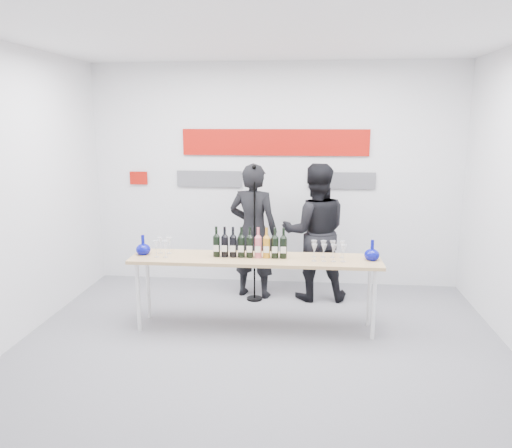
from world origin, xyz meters
name	(u,v)px	position (x,y,z in m)	size (l,w,h in m)	color
ground	(261,342)	(0.00, 0.00, 0.00)	(5.00, 5.00, 0.00)	slate
back_wall	(275,176)	(0.00, 2.00, 1.50)	(5.00, 0.04, 3.00)	silver
signage	(271,153)	(-0.06, 1.97, 1.81)	(3.38, 0.02, 0.79)	#A60E07
tasting_table	(255,263)	(-0.10, 0.36, 0.74)	(2.68, 0.56, 0.80)	tan
wine_bottles	(250,242)	(-0.16, 0.37, 0.97)	(0.80, 0.08, 0.33)	black
decanter_left	(143,245)	(-1.33, 0.38, 0.91)	(0.16, 0.16, 0.21)	#070B8C
decanter_right	(372,250)	(1.13, 0.40, 0.91)	(0.16, 0.16, 0.21)	#070B8C
glasses_left	(163,247)	(-1.11, 0.35, 0.90)	(0.17, 0.23, 0.18)	silver
glasses_right	(328,251)	(0.68, 0.37, 0.90)	(0.37, 0.23, 0.18)	silver
presenter_left	(253,231)	(-0.23, 1.39, 0.86)	(0.63, 0.41, 1.72)	black
presenter_right	(315,232)	(0.55, 1.38, 0.86)	(0.84, 0.65, 1.73)	black
mic_stand	(254,260)	(-0.20, 1.23, 0.52)	(0.20, 0.20, 1.72)	black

